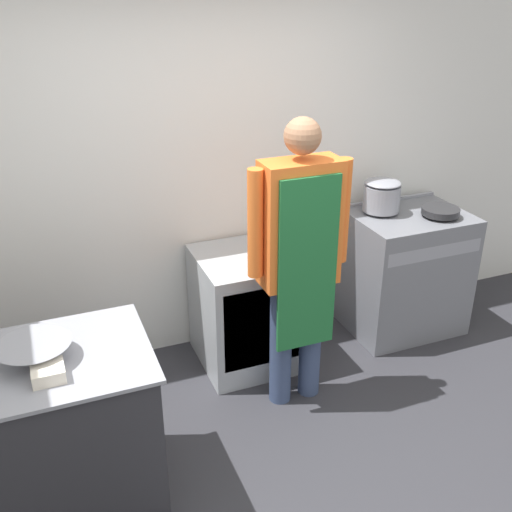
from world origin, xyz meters
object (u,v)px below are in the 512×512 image
object	(u,v)px
person_cook	(299,251)
saute_pan	(440,211)
plastic_tub	(48,373)
stock_pot	(382,195)
stove	(404,271)
mixing_bowl	(34,352)
fridge_unit	(247,309)

from	to	relation	value
person_cook	saute_pan	world-z (taller)	person_cook
plastic_tub	stock_pot	bearing A→B (deg)	24.97
stock_pot	saute_pan	distance (m)	0.44
stove	mixing_bowl	bearing A→B (deg)	-162.45
mixing_bowl	plastic_tub	distance (m)	0.18
stove	fridge_unit	bearing A→B (deg)	179.29
fridge_unit	plastic_tub	world-z (taller)	plastic_tub
saute_pan	stock_pot	bearing A→B (deg)	147.56
stove	fridge_unit	distance (m)	1.29
stove	plastic_tub	world-z (taller)	plastic_tub
person_cook	stock_pot	bearing A→B (deg)	32.70
person_cook	saute_pan	distance (m)	1.38
stove	person_cook	xyz separation A→B (m)	(-1.15, -0.50, 0.59)
fridge_unit	mixing_bowl	bearing A→B (deg)	-148.16
plastic_tub	saute_pan	xyz separation A→B (m)	(2.80, 0.91, 0.05)
stock_pot	saute_pan	size ratio (longest dim) A/B	0.98
stove	person_cook	distance (m)	1.38
mixing_bowl	fridge_unit	bearing A→B (deg)	31.84
stove	saute_pan	bearing A→B (deg)	-33.78
stove	plastic_tub	bearing A→B (deg)	-158.79
fridge_unit	stock_pot	distance (m)	1.29
mixing_bowl	plastic_tub	bearing A→B (deg)	-74.89
stove	stock_pot	size ratio (longest dim) A/B	3.58
fridge_unit	mixing_bowl	distance (m)	1.72
person_cook	stock_pot	world-z (taller)	person_cook
person_cook	mixing_bowl	xyz separation A→B (m)	(-1.52, -0.34, -0.11)
mixing_bowl	stock_pot	xyz separation A→B (m)	(2.48, 0.96, 0.13)
fridge_unit	stock_pot	world-z (taller)	stock_pot
plastic_tub	stock_pot	xyz separation A→B (m)	(2.44, 1.13, 0.14)
mixing_bowl	saute_pan	bearing A→B (deg)	14.45
mixing_bowl	plastic_tub	world-z (taller)	mixing_bowl
plastic_tub	mixing_bowl	bearing A→B (deg)	105.11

